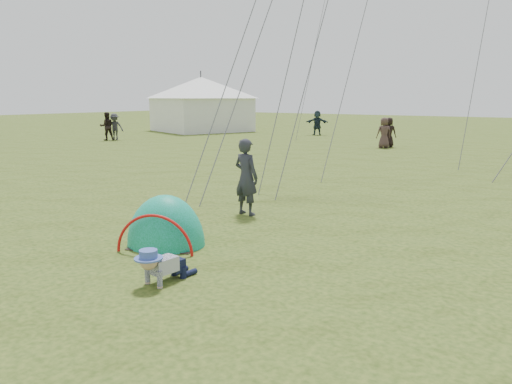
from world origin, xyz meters
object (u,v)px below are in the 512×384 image
Objects in this scene: crawling_toddler at (160,264)px; popup_tent at (166,245)px; standing_adult at (246,177)px; event_marquee at (201,102)px.

crawling_toddler is 2.00m from popup_tent.
crawling_toddler is at bearing 115.60° from standing_adult.
crawling_toddler is 0.42× the size of standing_adult.
standing_adult is at bearing 71.09° from popup_tent.
standing_adult is at bearing 113.89° from crawling_toddler.
popup_tent reaches higher than crawling_toddler.
event_marquee reaches higher than crawling_toddler.
event_marquee is at bearing 106.70° from popup_tent.
event_marquee is (-21.72, 26.03, 2.02)m from crawling_toddler.
popup_tent is 32.01m from event_marquee.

